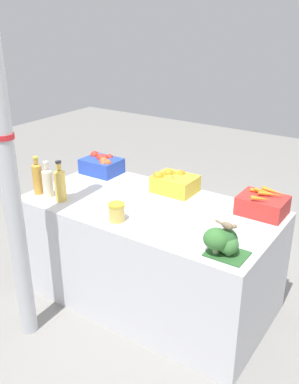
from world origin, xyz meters
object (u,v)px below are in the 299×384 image
juice_bottle_cloudy (48,182)px  pickle_jar (117,212)px  juice_bottle_amber (38,178)px  orange_crate (174,182)px  support_pole (5,145)px  apple_crate (102,164)px  broccoli_pile (223,242)px  carrot_crate (263,204)px  sparrow_bird (228,226)px  juice_bottle_golden (60,184)px

juice_bottle_cloudy → pickle_jar: size_ratio=2.25×
juice_bottle_amber → pickle_jar: size_ratio=2.39×
orange_crate → pickle_jar: orange_crate is taller
support_pole → apple_crate: (-0.20, 1.06, -0.46)m
apple_crate → broccoli_pile: (1.37, -0.62, 0.00)m
pickle_jar → juice_bottle_amber: bearing=177.8°
broccoli_pile → carrot_crate: bearing=90.4°
broccoli_pile → juice_bottle_amber: (-1.48, 0.03, 0.04)m
support_pole → broccoli_pile: bearing=20.9°
carrot_crate → sparrow_bird: 0.63m
sparrow_bird → pickle_jar: bearing=-172.5°
carrot_crate → pickle_jar: 0.95m
carrot_crate → pickle_jar: size_ratio=2.56×
juice_bottle_cloudy → juice_bottle_golden: (0.13, 0.00, 0.01)m
juice_bottle_golden → pickle_jar: juice_bottle_golden is taller
pickle_jar → sparrow_bird: 0.77m
apple_crate → broccoli_pile: 1.50m
juice_bottle_amber → sparrow_bird: 1.50m
support_pole → orange_crate: support_pole is taller
carrot_crate → juice_bottle_cloudy: size_ratio=1.14×
broccoli_pile → juice_bottle_golden: 1.25m
juice_bottle_golden → broccoli_pile: bearing=-1.4°
orange_crate → sparrow_bird: bearing=-41.2°
support_pole → pickle_jar: 0.78m
carrot_crate → broccoli_pile: (0.00, -0.62, 0.01)m
apple_crate → juice_bottle_golden: (0.11, -0.59, 0.05)m
apple_crate → orange_crate: 0.68m
apple_crate → orange_crate: bearing=0.1°
juice_bottle_golden → juice_bottle_cloudy: bearing=180.0°
broccoli_pile → sparrow_bird: bearing=4.9°
juice_bottle_amber → pickle_jar: bearing=-2.2°
apple_crate → broccoli_pile: size_ratio=1.27×
juice_bottle_golden → carrot_crate: bearing=25.2°
sparrow_bird → broccoli_pile: bearing=-167.7°
carrot_crate → apple_crate: bearing=-180.0°
apple_crate → juice_bottle_amber: size_ratio=1.07×
support_pole → broccoli_pile: support_pole is taller
sparrow_bird → juice_bottle_cloudy: bearing=-173.7°
apple_crate → juice_bottle_golden: bearing=-78.9°
support_pole → juice_bottle_cloudy: 0.67m
apple_crate → juice_bottle_golden: 0.60m
orange_crate → juice_bottle_amber: bearing=-143.7°
orange_crate → apple_crate: bearing=-179.9°
carrot_crate → pickle_jar: (-0.73, -0.61, -0.01)m
orange_crate → juice_bottle_golden: 0.82m
orange_crate → pickle_jar: (-0.05, -0.61, -0.01)m
apple_crate → juice_bottle_cloudy: size_ratio=1.14×
apple_crate → orange_crate: (0.68, 0.00, -0.01)m
support_pole → pickle_jar: support_pole is taller
juice_bottle_amber → carrot_crate: bearing=21.7°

